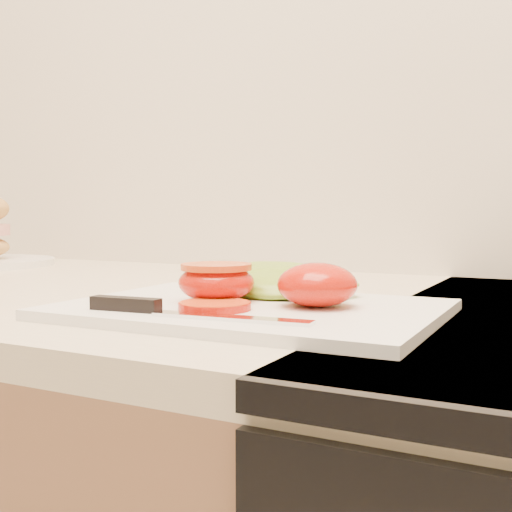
% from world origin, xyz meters
% --- Properties ---
extents(cutting_board, '(0.35, 0.25, 0.01)m').
position_xyz_m(cutting_board, '(0.07, 1.55, 0.94)').
color(cutting_board, white).
rests_on(cutting_board, counter).
extents(tomato_half_dome, '(0.07, 0.07, 0.04)m').
position_xyz_m(tomato_half_dome, '(0.13, 1.56, 0.96)').
color(tomato_half_dome, red).
rests_on(tomato_half_dome, cutting_board).
extents(tomato_half_cut, '(0.07, 0.07, 0.04)m').
position_xyz_m(tomato_half_cut, '(0.03, 1.55, 0.96)').
color(tomato_half_cut, red).
rests_on(tomato_half_cut, cutting_board).
extents(tomato_slice_0, '(0.06, 0.06, 0.01)m').
position_xyz_m(tomato_slice_0, '(0.06, 1.51, 0.94)').
color(tomato_slice_0, orange).
rests_on(tomato_slice_0, cutting_board).
extents(lettuce_leaf_0, '(0.16, 0.12, 0.03)m').
position_xyz_m(lettuce_leaf_0, '(0.05, 1.62, 0.95)').
color(lettuce_leaf_0, '#81AF2E').
rests_on(lettuce_leaf_0, cutting_board).
extents(lettuce_leaf_1, '(0.11, 0.09, 0.02)m').
position_xyz_m(lettuce_leaf_1, '(0.10, 1.63, 0.95)').
color(lettuce_leaf_1, '#81AF2E').
rests_on(lettuce_leaf_1, cutting_board).
extents(knife, '(0.21, 0.03, 0.01)m').
position_xyz_m(knife, '(0.03, 1.46, 0.94)').
color(knife, silver).
rests_on(knife, cutting_board).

